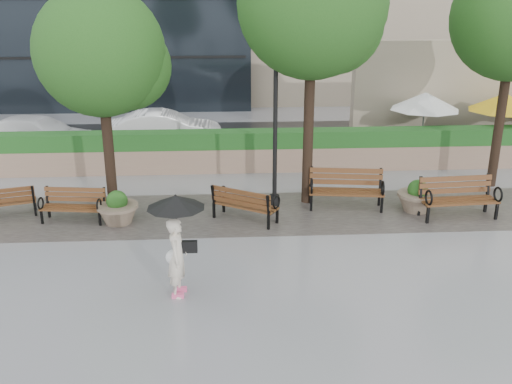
{
  "coord_description": "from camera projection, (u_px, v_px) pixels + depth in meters",
  "views": [
    {
      "loc": [
        -0.5,
        -11.39,
        5.67
      ],
      "look_at": [
        0.3,
        1.61,
        1.1
      ],
      "focal_mm": 40.0,
      "sensor_mm": 36.0,
      "label": 1
    }
  ],
  "objects": [
    {
      "name": "bench_3",
      "position": [
        346.0,
        197.0,
        15.73
      ],
      "size": [
        2.09,
        1.07,
        1.08
      ],
      "rotation": [
        0.0,
        0.0,
        -0.14
      ],
      "color": "brown",
      "rests_on": "ground"
    },
    {
      "name": "bench_0",
      "position": [
        4.0,
        208.0,
        15.14
      ],
      "size": [
        1.7,
        1.06,
        0.86
      ],
      "rotation": [
        0.0,
        0.0,
        3.43
      ],
      "color": "brown",
      "rests_on": "ground"
    },
    {
      "name": "patio_umb_yellow_a",
      "position": [
        504.0,
        103.0,
        20.09
      ],
      "size": [
        2.5,
        2.5,
        2.3
      ],
      "color": "black",
      "rests_on": "ground"
    },
    {
      "name": "planter_right",
      "position": [
        417.0,
        199.0,
        15.52
      ],
      "size": [
        1.07,
        1.07,
        0.89
      ],
      "color": "#7F6B56",
      "rests_on": "ground"
    },
    {
      "name": "bench_2",
      "position": [
        245.0,
        211.0,
        14.87
      ],
      "size": [
        1.81,
        1.5,
        0.92
      ],
      "rotation": [
        0.0,
        0.0,
        2.57
      ],
      "color": "brown",
      "rests_on": "ground"
    },
    {
      "name": "ground",
      "position": [
        247.0,
        263.0,
        12.63
      ],
      "size": [
        100.0,
        100.0,
        0.0
      ],
      "primitive_type": "plane",
      "color": "gray",
      "rests_on": "ground"
    },
    {
      "name": "planter_left",
      "position": [
        118.0,
        211.0,
        14.71
      ],
      "size": [
        1.06,
        1.06,
        0.89
      ],
      "color": "#7F6B56",
      "rests_on": "ground"
    },
    {
      "name": "cafe_wall",
      "position": [
        481.0,
        93.0,
        21.93
      ],
      "size": [
        10.0,
        0.6,
        4.0
      ],
      "primitive_type": "cube",
      "color": "tan",
      "rests_on": "ground"
    },
    {
      "name": "patio_umb_white",
      "position": [
        425.0,
        102.0,
        20.28
      ],
      "size": [
        2.5,
        2.5,
        2.3
      ],
      "color": "black",
      "rests_on": "ground"
    },
    {
      "name": "hedge_wall",
      "position": [
        237.0,
        151.0,
        19.0
      ],
      "size": [
        24.0,
        0.8,
        1.35
      ],
      "color": "#94775F",
      "rests_on": "ground"
    },
    {
      "name": "cafe_hedge",
      "position": [
        488.0,
        147.0,
        20.35
      ],
      "size": [
        8.0,
        0.5,
        0.9
      ],
      "primitive_type": "cube",
      "color": "#1B521C",
      "rests_on": "ground"
    },
    {
      "name": "cobble_strip",
      "position": [
        242.0,
        213.0,
        15.45
      ],
      "size": [
        28.0,
        3.2,
        0.01
      ],
      "primitive_type": "cube",
      "color": "#383330",
      "rests_on": "ground"
    },
    {
      "name": "tree_1",
      "position": [
        318.0,
        9.0,
        14.65
      ],
      "size": [
        3.89,
        3.87,
        7.34
      ],
      "color": "black",
      "rests_on": "ground"
    },
    {
      "name": "car_left",
      "position": [
        40.0,
        136.0,
        20.94
      ],
      "size": [
        5.04,
        2.85,
        1.38
      ],
      "primitive_type": "imported",
      "rotation": [
        0.0,
        0.0,
        1.37
      ],
      "color": "white",
      "rests_on": "ground"
    },
    {
      "name": "tree_0",
      "position": [
        107.0,
        56.0,
        14.55
      ],
      "size": [
        3.42,
        3.32,
        5.91
      ],
      "color": "black",
      "rests_on": "ground"
    },
    {
      "name": "lamppost",
      "position": [
        275.0,
        142.0,
        15.46
      ],
      "size": [
        0.28,
        0.28,
        4.14
      ],
      "color": "black",
      "rests_on": "ground"
    },
    {
      "name": "asphalt_street",
      "position": [
        234.0,
        141.0,
        22.99
      ],
      "size": [
        40.0,
        7.0,
        0.0
      ],
      "primitive_type": "cube",
      "color": "black",
      "rests_on": "ground"
    },
    {
      "name": "pedestrian",
      "position": [
        177.0,
        236.0,
        10.94
      ],
      "size": [
        1.12,
        1.12,
        2.06
      ],
      "rotation": [
        0.0,
        0.0,
        1.41
      ],
      "color": "beige",
      "rests_on": "ground"
    },
    {
      "name": "bench_1",
      "position": [
        74.0,
        212.0,
        14.83
      ],
      "size": [
        1.68,
        0.85,
        0.87
      ],
      "rotation": [
        0.0,
        0.0,
        -0.13
      ],
      "color": "brown",
      "rests_on": "ground"
    },
    {
      "name": "car_right",
      "position": [
        165.0,
        130.0,
        21.72
      ],
      "size": [
        4.39,
        1.65,
        1.43
      ],
      "primitive_type": "imported",
      "rotation": [
        0.0,
        0.0,
        1.6
      ],
      "color": "white",
      "rests_on": "ground"
    },
    {
      "name": "bench_4",
      "position": [
        458.0,
        206.0,
        15.08
      ],
      "size": [
        2.05,
        0.94,
        1.07
      ],
      "rotation": [
        0.0,
        0.0,
        0.07
      ],
      "color": "brown",
      "rests_on": "ground"
    }
  ]
}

